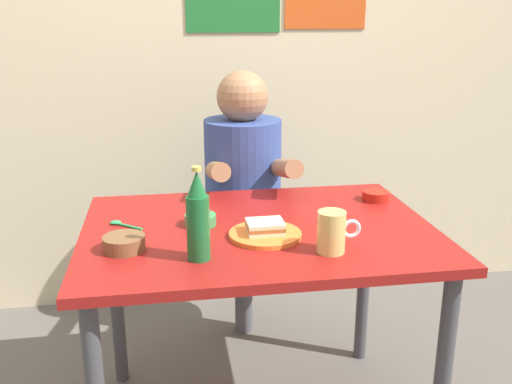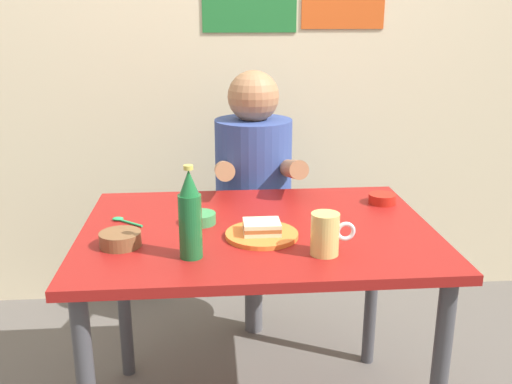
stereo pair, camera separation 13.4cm
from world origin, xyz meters
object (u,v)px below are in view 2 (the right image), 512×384
person_seated (254,169)px  stool (254,259)px  dining_table (257,254)px  plate_orange (262,235)px  dip_bowl_green (200,218)px  beer_bottle (190,217)px  sandwich (262,227)px  beer_mug (326,234)px

person_seated → stool: bearing=90.0°
dining_table → plate_orange: (0.01, -0.09, 0.10)m
stool → dip_bowl_green: bearing=-110.5°
person_seated → beer_bottle: 0.88m
sandwich → beer_mug: beer_mug is taller
person_seated → dip_bowl_green: bearing=-110.8°
person_seated → beer_mug: size_ratio=5.71×
stool → dining_table: bearing=-93.5°
sandwich → plate_orange: bearing=0.0°
plate_orange → beer_mug: beer_mug is taller
stool → person_seated: (0.00, -0.01, 0.42)m
dining_table → dip_bowl_green: (-0.18, 0.05, 0.11)m
dining_table → stool: dining_table is taller
plate_orange → sandwich: bearing=180.0°
stool → person_seated: size_ratio=0.63×
person_seated → beer_bottle: (-0.24, -0.84, 0.09)m
dining_table → beer_bottle: size_ratio=4.20×
stool → beer_mug: beer_mug is taller
beer_bottle → dining_table: bearing=47.2°
sandwich → dip_bowl_green: sandwich is taller
plate_orange → beer_mug: (0.16, -0.14, 0.05)m
stool → sandwich: bearing=-92.6°
beer_mug → dip_bowl_green: (-0.35, 0.28, -0.04)m
dining_table → beer_mug: 0.32m
dip_bowl_green → person_seated: bearing=69.2°
person_seated → sandwich: bearing=-92.6°
dining_table → beer_bottle: beer_bottle is taller
beer_mug → dip_bowl_green: 0.45m
person_seated → beer_mug: person_seated is taller
person_seated → beer_bottle: bearing=-106.0°
beer_mug → beer_bottle: 0.38m
stool → beer_bottle: beer_bottle is taller
dining_table → plate_orange: size_ratio=5.00×
dining_table → person_seated: person_seated is taller
beer_bottle → dip_bowl_green: 0.28m
person_seated → plate_orange: bearing=-92.6°
stool → beer_mug: size_ratio=3.57×
stool → beer_bottle: 1.02m
beer_mug → dip_bowl_green: bearing=141.9°
dining_table → stool: (0.04, 0.63, -0.30)m
sandwich → beer_bottle: bearing=-147.7°
dining_table → beer_mug: size_ratio=8.73×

